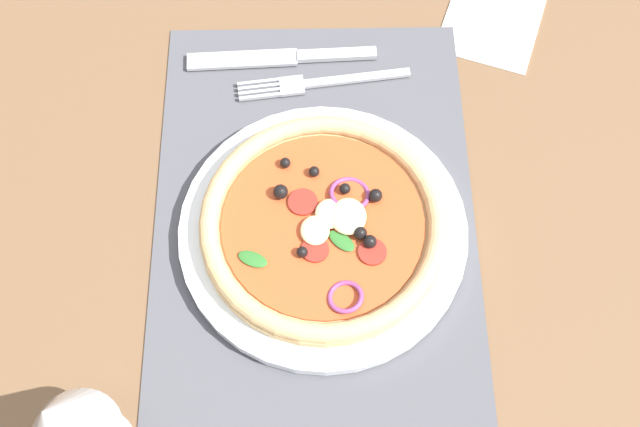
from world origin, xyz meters
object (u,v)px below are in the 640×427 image
Objects in this scene: pizza at (329,224)px; fork at (319,83)px; plate at (328,232)px; knife at (285,58)px; wine_glass at (70,425)px; napkin at (496,23)px.

pizza reaches higher than fork.
knife is at bearing 11.66° from plate.
knife is 43.43cm from wine_glass.
plate is 17.15cm from fork.
wine_glass reaches higher than pizza.
pizza is at bearing -45.12° from wine_glass.
knife reaches higher than napkin.
plate is at bearing -45.06° from wine_glass.
wine_glass is at bearing 66.76° from knife.
fork is 4.88cm from knife.
wine_glass is 1.34× the size of napkin.
napkin is at bearing -40.66° from wine_glass.
pizza is at bearing 85.08° from fork.
wine_glass reaches higher than plate.
pizza is 28.18cm from wine_glass.
plate is 31.31cm from napkin.
plate is 1.18× the size of pizza.
fork is at bearing 2.02° from plate.
wine_glass is (-39.64, 15.05, 9.40)cm from knife.
pizza reaches higher than napkin.
napkin is at bearing -36.77° from pizza.
knife is at bearing -20.79° from wine_glass.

